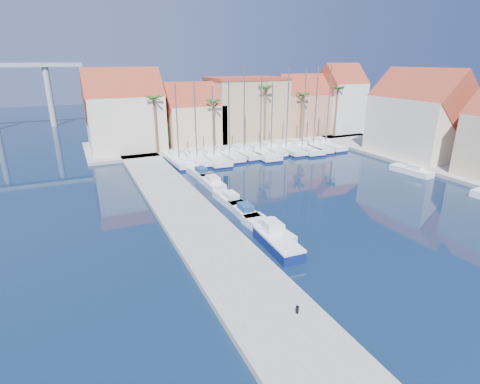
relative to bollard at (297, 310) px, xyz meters
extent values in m
plane|color=black|center=(7.66, 2.90, -0.75)|extent=(260.00, 260.00, 0.00)
cube|color=gray|center=(-1.34, 16.40, -0.50)|extent=(6.00, 77.00, 0.50)
cube|color=gray|center=(17.66, 50.90, -0.50)|extent=(54.00, 16.00, 0.50)
cube|color=gray|center=(39.66, 17.90, -0.50)|extent=(12.00, 60.00, 0.50)
cylinder|color=black|center=(0.00, 0.00, 0.00)|extent=(0.20, 0.20, 0.49)
cube|color=navy|center=(3.52, 8.47, -0.30)|extent=(2.25, 6.03, 0.89)
cube|color=white|center=(3.52, 8.47, 0.24)|extent=(2.25, 6.03, 0.20)
cube|color=white|center=(3.57, 9.66, 0.79)|extent=(1.36, 1.64, 1.09)
cube|color=white|center=(4.17, 11.47, -0.35)|extent=(2.48, 6.53, 0.80)
cube|color=white|center=(4.21, 10.83, 0.35)|extent=(1.58, 2.34, 0.60)
cube|color=white|center=(3.96, 16.23, -0.35)|extent=(1.84, 5.25, 0.80)
cube|color=navy|center=(3.95, 15.71, 0.35)|extent=(1.23, 1.86, 0.60)
cube|color=white|center=(3.94, 20.05, -0.35)|extent=(1.95, 5.43, 0.80)
cube|color=white|center=(3.96, 19.51, 0.35)|extent=(1.28, 1.93, 0.60)
cube|color=white|center=(4.30, 26.58, -0.35)|extent=(1.90, 5.73, 0.80)
cube|color=white|center=(4.31, 26.01, 0.35)|extent=(1.30, 2.01, 0.60)
cube|color=white|center=(4.26, 30.96, -0.35)|extent=(2.14, 5.35, 0.80)
cube|color=navy|center=(4.30, 30.44, 0.35)|extent=(1.33, 1.93, 0.60)
cube|color=white|center=(3.91, 36.50, -0.35)|extent=(2.26, 5.80, 0.80)
cube|color=white|center=(3.96, 35.94, 0.35)|extent=(1.42, 2.08, 0.60)
cube|color=white|center=(31.66, 19.99, -0.35)|extent=(2.58, 6.05, 0.80)
cube|color=white|center=(31.73, 19.41, 0.35)|extent=(1.55, 2.20, 0.60)
cube|color=white|center=(3.47, 39.04, -0.25)|extent=(2.97, 10.26, 1.00)
cube|color=#0D1244|center=(3.47, 39.04, -0.57)|extent=(3.03, 10.32, 0.28)
cube|color=white|center=(3.44, 40.06, 0.55)|extent=(1.95, 3.11, 0.60)
cylinder|color=slate|center=(3.49, 38.53, 5.67)|extent=(0.20, 0.20, 10.84)
cube|color=white|center=(6.37, 38.95, -0.25)|extent=(3.21, 9.86, 1.00)
cube|color=#0D1244|center=(6.37, 38.95, -0.57)|extent=(3.28, 9.92, 0.28)
cube|color=white|center=(6.44, 39.92, 0.55)|extent=(1.97, 3.03, 0.60)
cylinder|color=slate|center=(6.33, 38.47, 6.01)|extent=(0.20, 0.20, 11.51)
cube|color=white|center=(8.92, 38.32, -0.25)|extent=(3.63, 11.30, 1.00)
cube|color=#0D1244|center=(8.92, 38.32, -0.57)|extent=(3.70, 11.37, 0.28)
cube|color=white|center=(8.99, 39.43, 0.55)|extent=(2.25, 3.47, 0.60)
cylinder|color=slate|center=(8.88, 37.76, 5.47)|extent=(0.20, 0.20, 10.44)
cube|color=white|center=(11.79, 38.84, -0.25)|extent=(2.53, 9.13, 1.00)
cube|color=#0D1244|center=(11.79, 38.84, -0.57)|extent=(2.59, 9.19, 0.28)
cube|color=white|center=(11.81, 39.75, 0.55)|extent=(1.70, 2.76, 0.60)
cylinder|color=slate|center=(11.78, 38.38, 5.91)|extent=(0.20, 0.20, 11.32)
cube|color=white|center=(14.53, 39.17, -0.25)|extent=(2.75, 9.28, 1.00)
cube|color=#0D1244|center=(14.53, 39.17, -0.57)|extent=(2.81, 9.34, 0.28)
cube|color=white|center=(14.49, 40.09, 0.55)|extent=(1.78, 2.82, 0.60)
cylinder|color=slate|center=(14.55, 38.71, 7.22)|extent=(0.20, 0.20, 13.94)
cube|color=white|center=(17.12, 38.40, -0.25)|extent=(3.47, 11.64, 1.00)
cube|color=#0D1244|center=(17.12, 38.40, -0.57)|extent=(3.53, 11.71, 0.28)
cube|color=white|center=(17.16, 39.55, 0.55)|extent=(2.24, 3.54, 0.60)
cylinder|color=slate|center=(17.09, 37.82, 6.32)|extent=(0.20, 0.20, 12.13)
cube|color=white|center=(19.79, 39.43, -0.25)|extent=(2.99, 9.29, 1.00)
cube|color=#0D1244|center=(19.79, 39.43, -0.57)|extent=(3.06, 9.35, 0.28)
cube|color=white|center=(19.85, 40.35, 0.55)|extent=(1.85, 2.85, 0.60)
cylinder|color=slate|center=(19.76, 38.98, 5.57)|extent=(0.20, 0.20, 10.63)
cube|color=white|center=(22.45, 39.06, -0.25)|extent=(3.22, 10.57, 1.00)
cube|color=#0D1244|center=(22.45, 39.06, -0.57)|extent=(3.28, 10.63, 0.28)
cube|color=white|center=(22.40, 40.10, 0.55)|extent=(2.05, 3.22, 0.60)
cylinder|color=slate|center=(22.48, 38.54, 6.79)|extent=(0.20, 0.20, 13.07)
cube|color=white|center=(25.43, 38.55, -0.25)|extent=(3.49, 11.41, 1.00)
cube|color=#0D1244|center=(25.43, 38.55, -0.57)|extent=(3.56, 11.48, 0.28)
cube|color=white|center=(25.48, 39.68, 0.55)|extent=(2.22, 3.48, 0.60)
cylinder|color=slate|center=(25.40, 37.99, 6.54)|extent=(0.20, 0.20, 12.58)
cube|color=white|center=(27.83, 38.57, -0.25)|extent=(3.32, 10.40, 1.00)
cube|color=#0D1244|center=(27.83, 38.57, -0.57)|extent=(3.38, 10.46, 0.28)
cube|color=white|center=(27.90, 39.59, 0.55)|extent=(2.06, 3.19, 0.60)
cylinder|color=slate|center=(27.80, 38.06, 6.82)|extent=(0.20, 0.20, 13.14)
cube|color=white|center=(30.58, 38.72, -0.25)|extent=(2.86, 10.04, 1.00)
cube|color=#0D1244|center=(30.58, 38.72, -0.57)|extent=(2.92, 10.10, 0.28)
cube|color=white|center=(30.56, 39.72, 0.55)|extent=(1.90, 3.04, 0.60)
cylinder|color=slate|center=(30.60, 38.22, 6.88)|extent=(0.20, 0.20, 13.26)
cube|color=beige|center=(-2.34, 49.90, 4.25)|extent=(12.00, 9.00, 9.00)
cube|color=maroon|center=(-2.34, 49.90, 8.75)|extent=(12.30, 9.00, 9.00)
cube|color=beige|center=(9.66, 49.90, 3.25)|extent=(10.00, 8.00, 7.00)
cube|color=maroon|center=(9.66, 49.90, 6.75)|extent=(10.30, 8.00, 8.00)
cube|color=tan|center=(20.66, 50.90, 5.25)|extent=(14.00, 10.00, 11.00)
cube|color=maroon|center=(20.66, 50.90, 11.00)|extent=(14.20, 10.20, 0.50)
cube|color=tan|center=(32.66, 49.90, 3.75)|extent=(10.00, 8.00, 8.00)
cube|color=maroon|center=(32.66, 49.90, 7.75)|extent=(10.30, 8.00, 8.00)
cube|color=white|center=(41.66, 48.90, 4.75)|extent=(8.00, 8.00, 10.00)
cube|color=maroon|center=(41.66, 48.90, 9.75)|extent=(8.30, 8.00, 8.00)
cube|color=beige|center=(39.66, 26.90, 4.25)|extent=(9.00, 14.00, 9.00)
cube|color=maroon|center=(39.66, 26.90, 8.75)|extent=(9.00, 14.30, 9.00)
cylinder|color=brown|center=(1.66, 44.90, 4.25)|extent=(0.36, 0.36, 9.00)
sphere|color=#245F1B|center=(1.66, 44.90, 8.60)|extent=(2.60, 2.60, 2.60)
cylinder|color=brown|center=(11.66, 44.90, 3.75)|extent=(0.36, 0.36, 8.00)
sphere|color=#245F1B|center=(11.66, 44.90, 7.60)|extent=(2.60, 2.60, 2.60)
cylinder|color=brown|center=(21.66, 44.90, 4.75)|extent=(0.36, 0.36, 10.00)
sphere|color=#245F1B|center=(21.66, 44.90, 9.60)|extent=(2.60, 2.60, 2.60)
cylinder|color=brown|center=(29.66, 44.90, 4.00)|extent=(0.36, 0.36, 8.50)
sphere|color=#245F1B|center=(29.66, 44.90, 8.10)|extent=(2.60, 2.60, 2.60)
cylinder|color=brown|center=(37.66, 44.90, 4.50)|extent=(0.36, 0.36, 9.50)
sphere|color=#245F1B|center=(37.66, 44.90, 9.10)|extent=(2.60, 2.60, 2.60)
cylinder|color=#9E9E99|center=(-14.34, 84.90, 6.25)|extent=(1.40, 1.40, 14.00)
camera|label=1|loc=(-11.04, -15.84, 14.29)|focal=28.00mm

